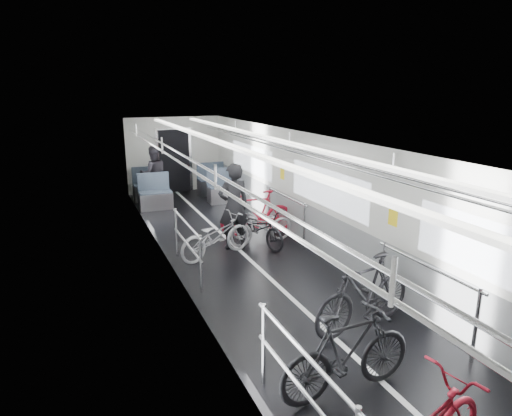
% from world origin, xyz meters
% --- Properties ---
extents(car_shell, '(3.02, 14.01, 2.41)m').
position_xyz_m(car_shell, '(0.00, 1.78, 1.13)').
color(car_shell, black).
rests_on(car_shell, ground).
extents(bike_left_mid, '(1.71, 0.55, 1.01)m').
position_xyz_m(bike_left_mid, '(-0.51, -3.81, 0.51)').
color(bike_left_mid, black).
rests_on(bike_left_mid, floor).
extents(bike_left_far, '(1.77, 1.10, 0.88)m').
position_xyz_m(bike_left_far, '(-0.56, 0.78, 0.44)').
color(bike_left_far, '#A6A7AB').
rests_on(bike_left_far, floor).
extents(bike_right_near, '(1.86, 0.85, 1.08)m').
position_xyz_m(bike_right_near, '(0.51, -2.69, 0.54)').
color(bike_right_near, black).
rests_on(bike_right_near, floor).
extents(bike_right_mid, '(1.58, 0.73, 0.80)m').
position_xyz_m(bike_right_mid, '(0.61, 1.18, 0.40)').
color(bike_right_mid, '#B4B3B8').
rests_on(bike_right_mid, floor).
extents(bike_right_far, '(1.77, 0.64, 1.04)m').
position_xyz_m(bike_right_far, '(0.74, 1.78, 0.52)').
color(bike_right_far, '#B7162A').
rests_on(bike_right_far, floor).
extents(bike_aisle, '(0.98, 1.63, 0.81)m').
position_xyz_m(bike_aisle, '(0.49, 1.06, 0.40)').
color(bike_aisle, black).
rests_on(bike_aisle, floor).
extents(person_standing, '(0.67, 0.44, 1.82)m').
position_xyz_m(person_standing, '(-0.04, 1.16, 0.91)').
color(person_standing, black).
rests_on(person_standing, floor).
extents(person_seated, '(0.81, 0.64, 1.64)m').
position_xyz_m(person_seated, '(-0.86, 5.93, 0.82)').
color(person_seated, '#302C34').
rests_on(person_seated, floor).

